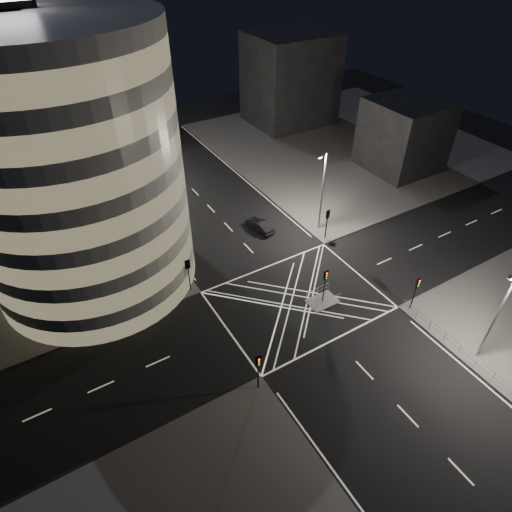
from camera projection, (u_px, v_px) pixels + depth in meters
ground at (298, 300)px, 43.55m from camera, size 120.00×120.00×0.00m
sidewalk_far_right at (345, 142)px, 73.08m from camera, size 42.00×42.00×0.15m
central_island at (322, 301)px, 43.30m from camera, size 3.00×2.00×0.15m
office_tower_curved at (8, 162)px, 39.83m from camera, size 30.00×29.00×27.20m
building_right_far at (290, 79)px, 75.79m from camera, size 14.00×12.00×15.00m
building_right_near at (404, 135)px, 62.95m from camera, size 10.00×10.00×10.00m
building_far_end at (91, 71)px, 75.00m from camera, size 18.00×8.00×18.00m
tree_a at (162, 253)px, 42.68m from camera, size 4.30×4.30×6.62m
tree_b at (142, 221)px, 46.53m from camera, size 5.09×5.09×7.31m
tree_c at (125, 196)px, 50.47m from camera, size 4.74×4.74×7.22m
tree_d at (110, 175)px, 54.47m from camera, size 4.56×4.56×7.12m
tree_e at (99, 161)px, 58.90m from camera, size 4.28×4.28×6.28m
traffic_signal_fl at (188, 270)px, 42.75m from camera, size 0.55×0.22×4.00m
traffic_signal_nl at (258, 366)px, 33.68m from camera, size 0.55×0.22×4.00m
traffic_signal_fr at (327, 219)px, 49.76m from camera, size 0.55×0.22×4.00m
traffic_signal_nr at (416, 288)px, 40.69m from camera, size 0.55×0.22×4.00m
traffic_signal_island at (325, 280)px, 41.52m from camera, size 0.55×0.22×4.00m
street_lamp_left_near at (160, 224)px, 44.32m from camera, size 1.25×0.25×10.00m
street_lamp_left_far at (110, 158)px, 56.33m from camera, size 1.25×0.25×10.00m
street_lamp_right_far at (322, 190)px, 49.83m from camera, size 1.25×0.25×10.00m
street_lamp_right_near at (498, 314)px, 34.49m from camera, size 1.25×0.25×10.00m
railing_near_right at (452, 343)px, 38.31m from camera, size 0.06×11.70×1.10m
railing_island_south at (328, 302)px, 42.31m from camera, size 2.80×0.06×1.10m
railing_island_north at (317, 291)px, 43.51m from camera, size 2.80×0.06×1.10m
sedan at (260, 226)px, 52.64m from camera, size 2.15×4.27×1.34m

